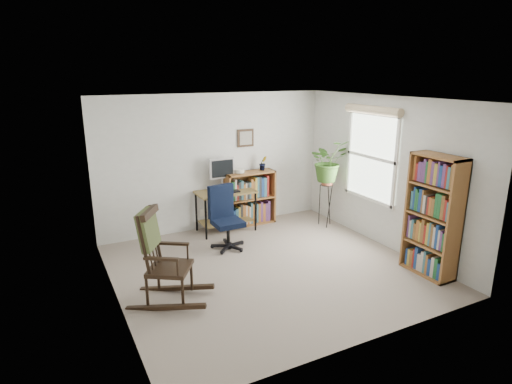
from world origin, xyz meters
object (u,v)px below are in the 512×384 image
desk (226,211)px  office_chair (228,218)px  low_bookshelf (250,198)px  tall_bookshelf (433,216)px  rocking_chair (169,256)px

desk → office_chair: size_ratio=0.98×
low_bookshelf → desk: bearing=-167.3°
office_chair → tall_bookshelf: (2.14, -2.09, 0.33)m
low_bookshelf → tall_bookshelf: 3.26m
office_chair → tall_bookshelf: tall_bookshelf is taller
tall_bookshelf → rocking_chair: bearing=165.1°
office_chair → rocking_chair: bearing=-145.9°
desk → rocking_chair: (-1.57, -1.93, 0.24)m
desk → tall_bookshelf: size_ratio=0.60×
low_bookshelf → tall_bookshelf: bearing=-66.0°
rocking_chair → desk: bearing=-5.9°
tall_bookshelf → desk: bearing=123.1°
office_chair → desk: bearing=60.7°
office_chair → tall_bookshelf: 3.01m
desk → office_chair: bearing=-110.9°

